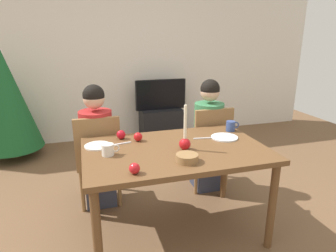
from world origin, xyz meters
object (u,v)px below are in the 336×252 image
object	(u,v)px
chair_left	(98,155)
mug_right	(231,126)
person_right_child	(208,137)
person_left_child	(98,148)
apple_near_candle	(134,168)
tv_stand	(161,124)
chair_right	(209,143)
apple_by_right_mug	(121,135)
plate_left	(98,146)
apple_by_left_plate	(138,137)
bowl_walnuts	(187,158)
tv	(161,95)
christmas_tree	(6,98)
plate_right	(224,137)
dining_table	(175,158)
candle_centerpiece	(185,141)
mug_left	(108,150)

from	to	relation	value
chair_left	mug_right	world-z (taller)	chair_left
person_right_child	person_left_child	bearing A→B (deg)	180.00
person_right_child	apple_near_candle	size ratio (longest dim) A/B	16.45
person_left_child	tv_stand	distance (m)	2.00
tv_stand	mug_right	bearing A→B (deg)	-86.84
chair_right	person_right_child	bearing A→B (deg)	90.00
person_left_child	apple_by_right_mug	size ratio (longest dim) A/B	15.58
person_left_child	person_right_child	bearing A→B (deg)	0.00
plate_left	apple_by_left_plate	bearing A→B (deg)	5.86
apple_by_left_plate	bowl_walnuts	bearing A→B (deg)	-63.83
chair_right	tv	size ratio (longest dim) A/B	1.14
christmas_tree	plate_right	world-z (taller)	christmas_tree
dining_table	person_right_child	bearing A→B (deg)	48.53
christmas_tree	person_left_child	bearing A→B (deg)	-54.93
candle_centerpiece	plate_left	xyz separation A→B (m)	(-0.63, 0.26, -0.06)
person_right_child	bowl_walnuts	distance (m)	1.08
tv	tv_stand	bearing A→B (deg)	-90.00
person_left_child	person_right_child	size ratio (longest dim) A/B	1.00
tv_stand	apple_by_right_mug	xyz separation A→B (m)	(-0.88, -1.97, 0.55)
dining_table	apple_by_left_plate	distance (m)	0.36
plate_left	bowl_walnuts	world-z (taller)	bowl_walnuts
person_left_child	plate_right	world-z (taller)	person_left_child
chair_right	mug_left	xyz separation A→B (m)	(-1.07, -0.60, 0.28)
tv	bowl_walnuts	xyz separation A→B (m)	(-0.50, -2.56, 0.07)
plate_left	mug_right	size ratio (longest dim) A/B	1.62
chair_left	plate_right	world-z (taller)	chair_left
bowl_walnuts	dining_table	bearing A→B (deg)	90.47
dining_table	tv	size ratio (longest dim) A/B	1.77
tv	candle_centerpiece	size ratio (longest dim) A/B	2.26
mug_left	apple_by_right_mug	xyz separation A→B (m)	(0.14, 0.33, -0.01)
chair_left	plate_right	bearing A→B (deg)	-25.88
mug_left	bowl_walnuts	distance (m)	0.58
person_left_child	apple_by_left_plate	bearing A→B (deg)	-51.77
dining_table	chair_left	distance (m)	0.84
plate_right	apple_by_left_plate	world-z (taller)	apple_by_left_plate
chair_left	person_right_child	xyz separation A→B (m)	(1.13, 0.03, 0.06)
tv_stand	mug_left	world-z (taller)	mug_left
tv_stand	tv	bearing A→B (deg)	90.00
christmas_tree	candle_centerpiece	xyz separation A→B (m)	(1.66, -2.17, 0.00)
chair_left	apple_near_candle	bearing A→B (deg)	-79.25
chair_left	mug_right	distance (m)	1.26
dining_table	mug_right	xyz separation A→B (m)	(0.62, 0.27, 0.13)
plate_right	apple_near_candle	distance (m)	0.96
christmas_tree	apple_by_right_mug	xyz separation A→B (m)	(1.23, -1.79, -0.03)
mug_right	apple_near_candle	xyz separation A→B (m)	(-1.00, -0.61, -0.01)
candle_centerpiece	mug_left	xyz separation A→B (m)	(-0.57, 0.05, -0.03)
person_right_child	chair_left	bearing A→B (deg)	-178.35
plate_right	bowl_walnuts	size ratio (longest dim) A/B	1.45
dining_table	apple_near_candle	bearing A→B (deg)	-137.93
person_left_child	apple_near_candle	distance (m)	1.02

